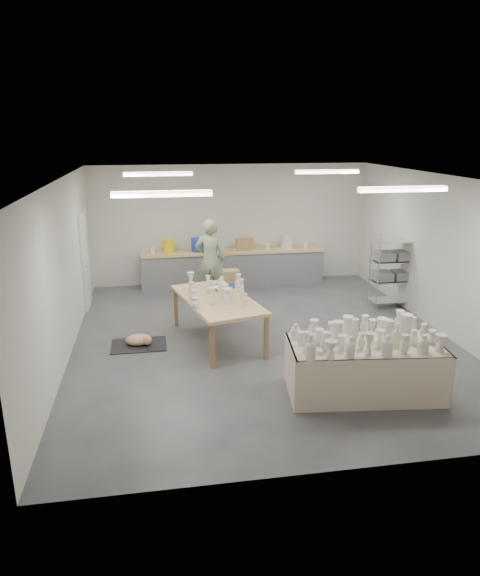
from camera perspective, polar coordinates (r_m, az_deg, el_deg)
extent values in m
plane|color=#424449|center=(9.78, 2.56, -5.69)|extent=(8.00, 8.00, 0.00)
cube|color=white|center=(9.06, 2.82, 12.03)|extent=(7.00, 8.00, 0.02)
cube|color=silver|center=(13.16, -1.02, 7.08)|extent=(7.00, 0.02, 3.00)
cube|color=silver|center=(5.67, 11.31, -7.04)|extent=(7.00, 0.02, 3.00)
cube|color=silver|center=(9.24, -19.06, 1.81)|extent=(0.02, 8.00, 3.00)
cube|color=silver|center=(10.60, 21.54, 3.43)|extent=(0.02, 8.00, 3.00)
cube|color=white|center=(11.84, -16.82, 2.98)|extent=(0.05, 0.90, 2.10)
cube|color=white|center=(7.36, -8.65, 10.31)|extent=(1.40, 0.12, 0.08)
cube|color=white|center=(8.25, 17.64, 10.43)|extent=(1.40, 0.12, 0.08)
cube|color=white|center=(10.85, -9.09, 12.41)|extent=(1.40, 0.12, 0.08)
cube|color=white|center=(11.47, 9.65, 12.63)|extent=(1.40, 0.12, 0.08)
cube|color=tan|center=(12.97, -0.79, 4.10)|extent=(4.60, 0.60, 0.06)
cube|color=slate|center=(13.08, -0.78, 2.17)|extent=(4.60, 0.55, 0.84)
cylinder|color=yellow|center=(12.79, -7.92, 4.66)|extent=(0.30, 0.30, 0.34)
cylinder|color=#213BB5|center=(12.83, -4.79, 4.80)|extent=(0.30, 0.30, 0.34)
cylinder|color=white|center=(13.21, 5.24, 5.15)|extent=(0.30, 0.30, 0.34)
cube|color=#A88851|center=(12.98, 0.52, 4.88)|extent=(0.40, 0.30, 0.28)
cylinder|color=white|center=(12.81, -9.69, 4.14)|extent=(0.10, 0.10, 0.14)
cylinder|color=white|center=(12.91, -2.11, 4.48)|extent=(0.10, 0.10, 0.14)
cylinder|color=white|center=(13.12, 3.11, 4.66)|extent=(0.10, 0.10, 0.14)
cylinder|color=white|center=(13.37, 7.31, 4.79)|extent=(0.10, 0.10, 0.14)
cylinder|color=silver|center=(11.42, 15.13, 1.84)|extent=(0.02, 0.02, 1.80)
cylinder|color=silver|center=(11.79, 18.85, 1.99)|extent=(0.02, 0.02, 1.80)
cylinder|color=silver|center=(11.81, 14.26, 2.40)|extent=(0.02, 0.02, 1.80)
cylinder|color=silver|center=(12.17, 17.89, 2.53)|extent=(0.02, 0.02, 1.80)
cube|color=silver|center=(11.99, 16.26, -1.27)|extent=(0.88, 0.48, 0.02)
cube|color=silver|center=(11.87, 16.44, 0.80)|extent=(0.88, 0.48, 0.02)
cube|color=silver|center=(11.75, 16.62, 2.90)|extent=(0.88, 0.48, 0.02)
cube|color=silver|center=(11.66, 16.80, 5.05)|extent=(0.88, 0.48, 0.02)
cube|color=slate|center=(11.74, 15.52, 1.31)|extent=(0.38, 0.42, 0.18)
cube|color=slate|center=(11.93, 17.44, 1.40)|extent=(0.38, 0.42, 0.18)
cube|color=slate|center=(11.63, 15.69, 3.45)|extent=(0.38, 0.42, 0.18)
cube|color=slate|center=(11.82, 17.63, 3.50)|extent=(0.38, 0.42, 0.18)
cube|color=olive|center=(7.96, 13.60, -9.05)|extent=(2.08, 1.12, 0.69)
cube|color=#C1B395|center=(7.78, 13.81, -6.21)|extent=(2.35, 1.31, 0.03)
cube|color=#C1B395|center=(7.52, 15.14, -10.36)|extent=(2.23, 0.28, 0.79)
cube|color=#C1B395|center=(8.36, 12.26, -7.25)|extent=(2.23, 0.28, 0.79)
cube|color=tan|center=(9.42, -2.54, -1.31)|extent=(1.62, 2.45, 0.06)
cube|color=olive|center=(8.54, -4.92, -6.38)|extent=(0.08, 0.08, 0.78)
cube|color=olive|center=(8.67, 1.63, -5.97)|extent=(0.08, 0.08, 0.78)
cube|color=olive|center=(10.51, -5.90, -1.84)|extent=(0.08, 0.08, 0.78)
cube|color=olive|center=(10.61, -0.58, -1.56)|extent=(0.08, 0.08, 0.78)
ellipsoid|color=silver|center=(9.90, -2.35, 0.09)|extent=(0.26, 0.26, 0.12)
cylinder|color=#213BB5|center=(10.07, -1.14, 0.19)|extent=(0.26, 0.26, 0.03)
cylinder|color=white|center=(10.09, -3.36, 0.47)|extent=(0.11, 0.11, 0.12)
cube|color=#A88851|center=(10.27, -1.00, 1.27)|extent=(0.32, 0.26, 0.28)
cube|color=black|center=(9.67, -11.18, -6.23)|extent=(1.00, 0.70, 0.02)
ellipsoid|color=white|center=(9.63, -11.21, -5.63)|extent=(0.55, 0.47, 0.20)
sphere|color=white|center=(9.52, -10.27, -5.73)|extent=(0.17, 0.17, 0.17)
imported|color=#95A983|center=(11.77, -3.32, 3.14)|extent=(0.77, 0.58, 1.91)
cylinder|color=#AA1E18|center=(12.20, -3.41, 0.47)|extent=(0.41, 0.41, 0.04)
cylinder|color=silver|center=(12.29, -2.77, -0.16)|extent=(0.02, 0.02, 0.29)
cylinder|color=silver|center=(12.34, -3.89, -0.11)|extent=(0.02, 0.02, 0.29)
cylinder|color=silver|center=(12.11, -3.53, -0.43)|extent=(0.02, 0.02, 0.29)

